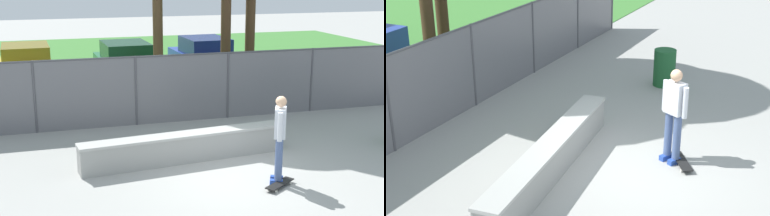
# 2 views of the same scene
# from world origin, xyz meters

# --- Properties ---
(ground_plane) EXTENTS (80.00, 80.00, 0.00)m
(ground_plane) POSITION_xyz_m (0.00, 0.00, 0.00)
(ground_plane) COLOR #9E9E99
(grass_strip) EXTENTS (30.94, 20.00, 0.02)m
(grass_strip) POSITION_xyz_m (0.00, 14.87, 0.01)
(grass_strip) COLOR #3D7A33
(grass_strip) RESTS_ON ground
(concrete_ledge) EXTENTS (4.89, 0.98, 0.65)m
(concrete_ledge) POSITION_xyz_m (-0.84, 1.35, 0.33)
(concrete_ledge) COLOR #999993
(concrete_ledge) RESTS_ON ground
(skateboarder) EXTENTS (0.40, 0.55, 1.82)m
(skateboarder) POSITION_xyz_m (0.62, -0.43, 1.01)
(skateboarder) COLOR #2647A5
(skateboarder) RESTS_ON ground
(skateboard) EXTENTS (0.78, 0.61, 0.09)m
(skateboard) POSITION_xyz_m (0.56, -0.66, 0.07)
(skateboard) COLOR black
(skateboard) RESTS_ON ground
(chainlink_fence) EXTENTS (19.01, 0.07, 1.95)m
(chainlink_fence) POSITION_xyz_m (0.00, 4.57, 1.05)
(chainlink_fence) COLOR #4C4C51
(chainlink_fence) RESTS_ON ground
(car_yellow) EXTENTS (2.11, 4.25, 1.66)m
(car_yellow) POSITION_xyz_m (-4.31, 10.18, 0.84)
(car_yellow) COLOR gold
(car_yellow) RESTS_ON ground
(car_green) EXTENTS (2.11, 4.25, 1.66)m
(car_green) POSITION_xyz_m (-0.77, 9.85, 0.84)
(car_green) COLOR #1E6638
(car_green) RESTS_ON ground
(car_blue) EXTENTS (2.11, 4.25, 1.66)m
(car_blue) POSITION_xyz_m (2.48, 10.40, 0.84)
(car_blue) COLOR #233D9E
(car_blue) RESTS_ON ground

